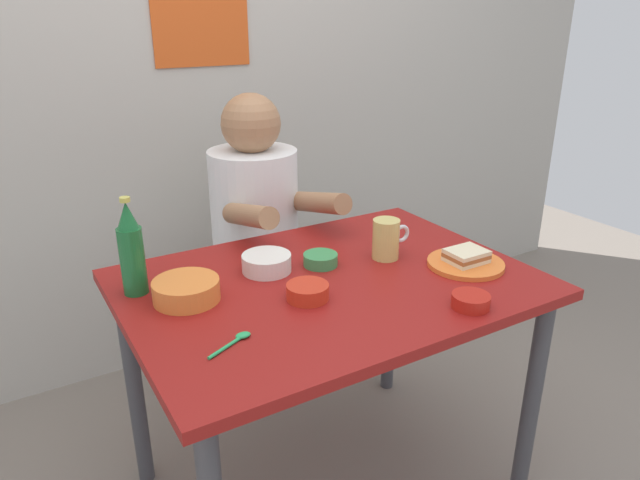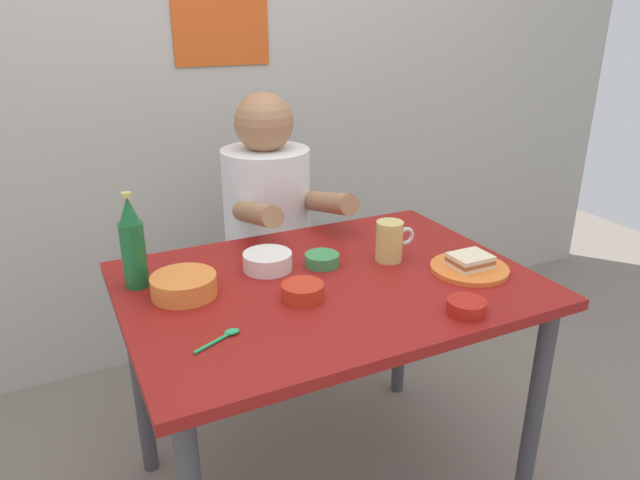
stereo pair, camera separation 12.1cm
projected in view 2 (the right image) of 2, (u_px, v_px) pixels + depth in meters
The scene contains 14 objects.
wall_back at pixel (208, 46), 2.26m from camera, with size 4.40×0.09×2.60m.
dining_table at pixel (328, 310), 1.63m from camera, with size 1.10×0.80×0.74m.
stool at pixel (270, 304), 2.29m from camera, with size 0.34×0.34×0.45m.
person_seated at pixel (268, 205), 2.13m from camera, with size 0.33×0.56×0.72m.
plate_orange at pixel (469, 269), 1.64m from camera, with size 0.22×0.22×0.01m, color orange.
sandwich at pixel (470, 261), 1.63m from camera, with size 0.11×0.09×0.04m.
beer_mug at pixel (390, 241), 1.70m from camera, with size 0.13×0.08×0.12m.
beer_bottle at pixel (133, 245), 1.51m from camera, with size 0.06×0.06×0.26m.
sambal_bowl_red at pixel (466, 306), 1.41m from camera, with size 0.10×0.10×0.03m.
rice_bowl_white at pixel (268, 260), 1.65m from camera, with size 0.14×0.14×0.05m.
dip_bowl_green at pixel (322, 259), 1.68m from camera, with size 0.10×0.10×0.03m.
soup_bowl_orange at pixel (184, 284), 1.50m from camera, with size 0.17×0.17×0.05m.
sauce_bowl_chili at pixel (303, 290), 1.48m from camera, with size 0.11×0.11×0.04m.
spoon at pixel (225, 336), 1.31m from camera, with size 0.12×0.06×0.01m.
Camera 2 is at (-0.65, -1.28, 1.43)m, focal length 32.51 mm.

